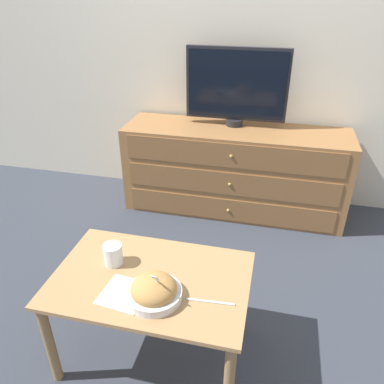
% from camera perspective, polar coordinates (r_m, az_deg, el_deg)
% --- Properties ---
extents(ground_plane, '(12.00, 12.00, 0.00)m').
position_cam_1_polar(ground_plane, '(3.32, 4.53, 0.32)').
color(ground_plane, '#383D47').
extents(wall_back, '(12.00, 0.05, 2.60)m').
position_cam_1_polar(wall_back, '(2.94, 5.69, 23.26)').
color(wall_back, silver).
rests_on(wall_back, ground_plane).
extents(dresser, '(1.67, 0.48, 0.66)m').
position_cam_1_polar(dresser, '(2.92, 6.42, 3.30)').
color(dresser, '#9E6B3D').
rests_on(dresser, ground_plane).
extents(tv, '(0.73, 0.13, 0.56)m').
position_cam_1_polar(tv, '(2.80, 6.80, 15.75)').
color(tv, '#232328').
rests_on(tv, dresser).
extents(coffee_table, '(0.86, 0.56, 0.48)m').
position_cam_1_polar(coffee_table, '(1.74, -6.21, -14.64)').
color(coffee_table, tan).
rests_on(coffee_table, ground_plane).
extents(takeout_bowl, '(0.23, 0.23, 0.17)m').
position_cam_1_polar(takeout_bowl, '(1.57, -5.81, -14.71)').
color(takeout_bowl, silver).
rests_on(takeout_bowl, coffee_table).
extents(drink_cup, '(0.09, 0.09, 0.10)m').
position_cam_1_polar(drink_cup, '(1.76, -11.92, -9.44)').
color(drink_cup, '#9E6638').
rests_on(drink_cup, coffee_table).
extents(napkin, '(0.20, 0.20, 0.00)m').
position_cam_1_polar(napkin, '(1.63, -10.30, -14.97)').
color(napkin, silver).
rests_on(napkin, coffee_table).
extents(knife, '(0.20, 0.02, 0.01)m').
position_cam_1_polar(knife, '(1.58, 2.83, -16.36)').
color(knife, silver).
rests_on(knife, coffee_table).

